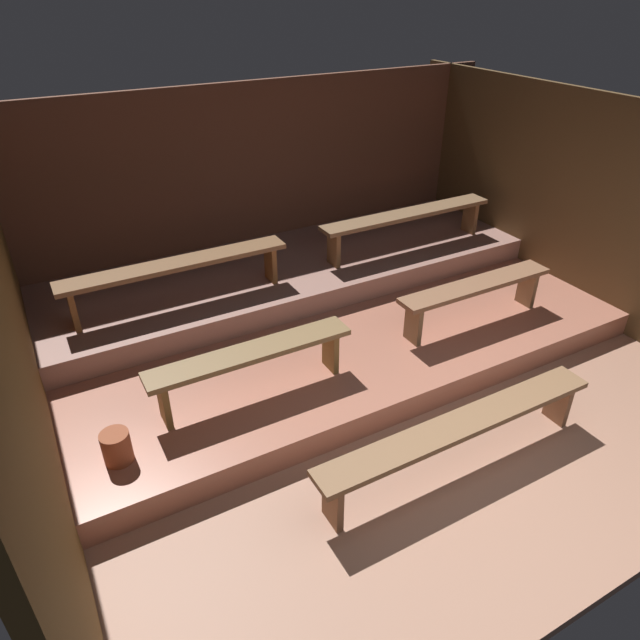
{
  "coord_description": "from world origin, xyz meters",
  "views": [
    {
      "loc": [
        -2.45,
        -1.35,
        3.16
      ],
      "look_at": [
        -0.29,
        2.55,
        0.43
      ],
      "focal_mm": 31.89,
      "sensor_mm": 36.0,
      "label": 1
    }
  ],
  "objects_px": {
    "bench_floor_center": "(460,429)",
    "pail_lower": "(117,447)",
    "bench_middle_right": "(407,218)",
    "bench_lower_left": "(251,359)",
    "bench_lower_right": "(475,291)",
    "bench_middle_left": "(177,269)"
  },
  "relations": [
    {
      "from": "bench_floor_center",
      "to": "bench_middle_right",
      "type": "bearing_deg",
      "value": 61.71
    },
    {
      "from": "bench_lower_left",
      "to": "bench_middle_left",
      "type": "distance_m",
      "value": 1.37
    },
    {
      "from": "bench_middle_right",
      "to": "pail_lower",
      "type": "height_order",
      "value": "bench_middle_right"
    },
    {
      "from": "bench_lower_left",
      "to": "pail_lower",
      "type": "distance_m",
      "value": 1.17
    },
    {
      "from": "bench_floor_center",
      "to": "bench_lower_right",
      "type": "xyz_separation_m",
      "value": [
        1.23,
        1.25,
        0.22
      ]
    },
    {
      "from": "bench_lower_right",
      "to": "bench_middle_left",
      "type": "relative_size",
      "value": 0.78
    },
    {
      "from": "bench_lower_right",
      "to": "bench_lower_left",
      "type": "bearing_deg",
      "value": 180.0
    },
    {
      "from": "bench_lower_right",
      "to": "bench_middle_right",
      "type": "relative_size",
      "value": 0.78
    },
    {
      "from": "bench_lower_left",
      "to": "bench_middle_left",
      "type": "relative_size",
      "value": 0.78
    },
    {
      "from": "bench_lower_right",
      "to": "bench_floor_center",
      "type": "bearing_deg",
      "value": -134.62
    },
    {
      "from": "bench_middle_right",
      "to": "bench_floor_center",
      "type": "bearing_deg",
      "value": -118.29
    },
    {
      "from": "bench_lower_left",
      "to": "bench_floor_center",
      "type": "bearing_deg",
      "value": -49.13
    },
    {
      "from": "bench_lower_right",
      "to": "pail_lower",
      "type": "distance_m",
      "value": 3.45
    },
    {
      "from": "bench_floor_center",
      "to": "bench_middle_left",
      "type": "bearing_deg",
      "value": 115.63
    },
    {
      "from": "bench_lower_right",
      "to": "bench_middle_left",
      "type": "distance_m",
      "value": 2.82
    },
    {
      "from": "bench_lower_right",
      "to": "pail_lower",
      "type": "xyz_separation_m",
      "value": [
        -3.44,
        -0.23,
        -0.22
      ]
    },
    {
      "from": "bench_floor_center",
      "to": "pail_lower",
      "type": "distance_m",
      "value": 2.43
    },
    {
      "from": "bench_floor_center",
      "to": "bench_middle_right",
      "type": "distance_m",
      "value": 2.98
    },
    {
      "from": "bench_middle_right",
      "to": "bench_middle_left",
      "type": "bearing_deg",
      "value": 180.0
    },
    {
      "from": "bench_floor_center",
      "to": "bench_lower_left",
      "type": "height_order",
      "value": "bench_lower_left"
    },
    {
      "from": "bench_lower_left",
      "to": "pail_lower",
      "type": "xyz_separation_m",
      "value": [
        -1.12,
        -0.23,
        -0.22
      ]
    },
    {
      "from": "pail_lower",
      "to": "bench_lower_right",
      "type": "bearing_deg",
      "value": 3.83
    }
  ]
}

